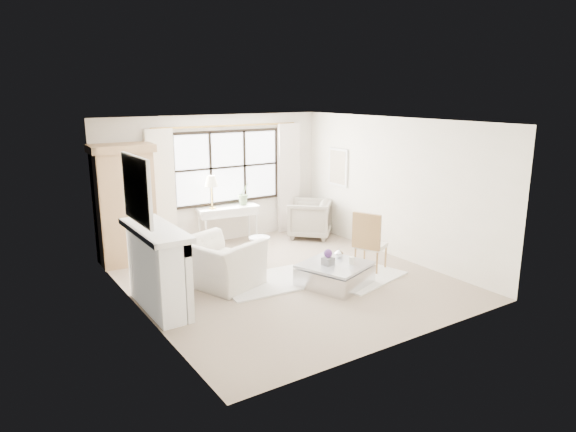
% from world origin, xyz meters
% --- Properties ---
extents(floor, '(5.50, 5.50, 0.00)m').
position_xyz_m(floor, '(0.00, 0.00, 0.00)').
color(floor, tan).
rests_on(floor, ground).
extents(ceiling, '(5.50, 5.50, 0.00)m').
position_xyz_m(ceiling, '(0.00, 0.00, 2.70)').
color(ceiling, white).
rests_on(ceiling, ground).
extents(wall_back, '(5.00, 0.00, 5.00)m').
position_xyz_m(wall_back, '(0.00, 2.75, 1.35)').
color(wall_back, silver).
rests_on(wall_back, ground).
extents(wall_front, '(5.00, 0.00, 5.00)m').
position_xyz_m(wall_front, '(0.00, -2.75, 1.35)').
color(wall_front, beige).
rests_on(wall_front, ground).
extents(wall_left, '(0.00, 5.50, 5.50)m').
position_xyz_m(wall_left, '(-2.50, 0.00, 1.35)').
color(wall_left, white).
rests_on(wall_left, ground).
extents(wall_right, '(0.00, 5.50, 5.50)m').
position_xyz_m(wall_right, '(2.50, 0.00, 1.35)').
color(wall_right, white).
rests_on(wall_right, ground).
extents(window_pane, '(2.40, 0.02, 1.50)m').
position_xyz_m(window_pane, '(0.30, 2.73, 1.60)').
color(window_pane, white).
rests_on(window_pane, wall_back).
extents(window_frame, '(2.50, 0.04, 1.50)m').
position_xyz_m(window_frame, '(0.30, 2.72, 1.60)').
color(window_frame, black).
rests_on(window_frame, wall_back).
extents(curtain_rod, '(3.30, 0.04, 0.04)m').
position_xyz_m(curtain_rod, '(0.30, 2.67, 2.47)').
color(curtain_rod, '#AA803B').
rests_on(curtain_rod, wall_back).
extents(curtain_left, '(0.55, 0.10, 2.47)m').
position_xyz_m(curtain_left, '(-1.20, 2.65, 1.24)').
color(curtain_left, white).
rests_on(curtain_left, ground).
extents(curtain_right, '(0.55, 0.10, 2.47)m').
position_xyz_m(curtain_right, '(1.80, 2.65, 1.24)').
color(curtain_right, silver).
rests_on(curtain_right, ground).
extents(fireplace, '(0.58, 1.66, 1.26)m').
position_xyz_m(fireplace, '(-2.27, 0.00, 0.65)').
color(fireplace, white).
rests_on(fireplace, ground).
extents(mirror_frame, '(0.05, 1.15, 0.95)m').
position_xyz_m(mirror_frame, '(-2.47, 0.00, 1.84)').
color(mirror_frame, white).
rests_on(mirror_frame, wall_left).
extents(mirror_glass, '(0.02, 1.00, 0.80)m').
position_xyz_m(mirror_glass, '(-2.44, 0.00, 1.84)').
color(mirror_glass, silver).
rests_on(mirror_glass, wall_left).
extents(art_frame, '(0.04, 0.62, 0.82)m').
position_xyz_m(art_frame, '(2.47, 1.70, 1.55)').
color(art_frame, white).
rests_on(art_frame, wall_right).
extents(art_canvas, '(0.01, 0.52, 0.72)m').
position_xyz_m(art_canvas, '(2.45, 1.70, 1.55)').
color(art_canvas, beige).
rests_on(art_canvas, wall_right).
extents(mantel_lamp, '(0.22, 0.22, 0.51)m').
position_xyz_m(mantel_lamp, '(-2.25, 0.41, 1.65)').
color(mantel_lamp, black).
rests_on(mantel_lamp, fireplace).
extents(armoire, '(1.15, 0.75, 2.24)m').
position_xyz_m(armoire, '(-2.00, 2.37, 1.14)').
color(armoire, tan).
rests_on(armoire, floor).
extents(console_table, '(1.34, 0.60, 0.80)m').
position_xyz_m(console_table, '(0.16, 2.48, 0.40)').
color(console_table, white).
rests_on(console_table, floor).
extents(console_lamp, '(0.28, 0.28, 0.69)m').
position_xyz_m(console_lamp, '(-0.19, 2.50, 1.36)').
color(console_lamp, gold).
rests_on(console_lamp, console_table).
extents(orchid_plant, '(0.34, 0.30, 0.50)m').
position_xyz_m(orchid_plant, '(0.54, 2.47, 1.05)').
color(orchid_plant, '#5F774F').
rests_on(orchid_plant, console_table).
extents(side_table, '(0.40, 0.40, 0.51)m').
position_xyz_m(side_table, '(0.07, 1.01, 0.33)').
color(side_table, white).
rests_on(side_table, floor).
extents(rug_left, '(1.69, 1.26, 0.03)m').
position_xyz_m(rug_left, '(-0.35, 0.02, 0.01)').
color(rug_left, silver).
rests_on(rug_left, floor).
extents(rug_right, '(1.67, 1.41, 0.03)m').
position_xyz_m(rug_right, '(1.15, -0.60, 0.01)').
color(rug_right, white).
rests_on(rug_right, floor).
extents(club_armchair, '(1.42, 1.51, 0.80)m').
position_xyz_m(club_armchair, '(-1.07, 0.36, 0.40)').
color(club_armchair, silver).
rests_on(club_armchair, floor).
extents(wingback_chair, '(1.27, 1.27, 0.83)m').
position_xyz_m(wingback_chair, '(1.90, 1.96, 0.41)').
color(wingback_chair, '#A09787').
rests_on(wingback_chair, floor).
extents(french_chair, '(0.64, 0.64, 1.08)m').
position_xyz_m(french_chair, '(1.53, -0.44, 0.31)').
color(french_chair, '#AD7F48').
rests_on(french_chair, floor).
extents(coffee_table, '(1.28, 1.28, 0.38)m').
position_xyz_m(coffee_table, '(0.54, -0.67, 0.18)').
color(coffee_table, silver).
rests_on(coffee_table, floor).
extents(planter_box, '(0.19, 0.19, 0.13)m').
position_xyz_m(planter_box, '(0.40, -0.66, 0.44)').
color(planter_box, slate).
rests_on(planter_box, coffee_table).
extents(planter_flowers, '(0.14, 0.14, 0.14)m').
position_xyz_m(planter_flowers, '(0.40, -0.66, 0.58)').
color(planter_flowers, '#522C70').
rests_on(planter_flowers, planter_box).
extents(pillar_candle, '(0.09, 0.09, 0.12)m').
position_xyz_m(pillar_candle, '(0.76, -0.84, 0.44)').
color(pillar_candle, beige).
rests_on(pillar_candle, coffee_table).
extents(coffee_vase, '(0.20, 0.20, 0.16)m').
position_xyz_m(coffee_vase, '(0.80, -0.46, 0.46)').
color(coffee_vase, silver).
rests_on(coffee_vase, coffee_table).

